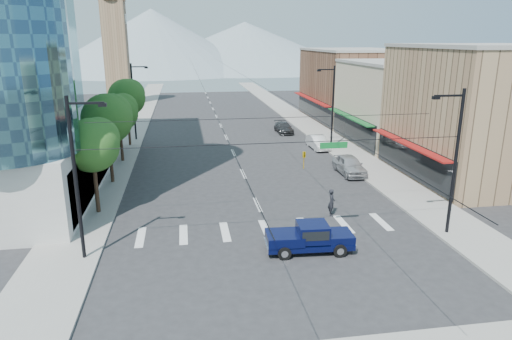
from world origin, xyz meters
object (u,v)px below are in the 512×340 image
Objects in this scene: parked_car_mid at (318,142)px; parked_car_far at (284,128)px; parked_car_near at (349,165)px; pedestrian at (332,202)px; pickup_truck at (309,237)px.

parked_car_mid is 9.49m from parked_car_far.
parked_car_near reaches higher than parked_car_far.
pedestrian is 28.59m from parked_car_far.
parked_car_near is 19.24m from parked_car_far.
parked_car_near is 9.84m from parked_car_mid.
parked_car_near is at bearing -91.93° from parked_car_mid.
pedestrian is at bearing -96.71° from parked_car_far.
pedestrian is 0.41× the size of parked_car_far.
pedestrian is 10.41m from parked_car_near.
pedestrian is at bearing 62.93° from pickup_truck.
parked_car_mid reaches higher than parked_car_far.
pedestrian is 0.42× the size of parked_car_mid.
parked_car_mid is at bearing 89.76° from parked_car_near.
parked_car_far is (2.91, 28.44, -0.27)m from pedestrian.
pedestrian reaches higher than pickup_truck.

